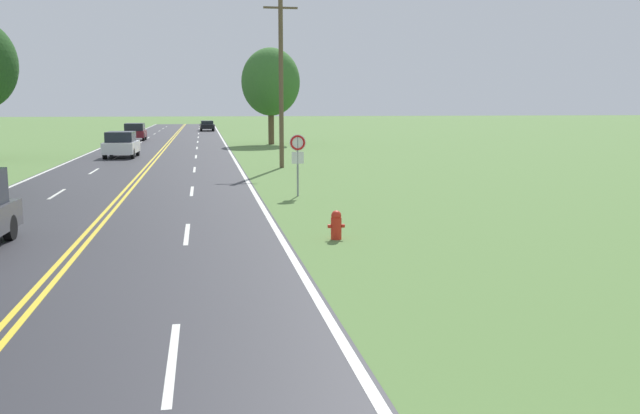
{
  "coord_description": "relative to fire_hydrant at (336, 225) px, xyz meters",
  "views": [
    {
      "loc": [
        2.99,
        -1.27,
        3.36
      ],
      "look_at": [
        5.23,
        11.7,
        1.37
      ],
      "focal_mm": 38.0,
      "sensor_mm": 36.0,
      "label": 1
    }
  ],
  "objects": [
    {
      "name": "car_white_sedan_approaching",
      "position": [
        -8.43,
        28.5,
        0.47
      ],
      "size": [
        2.01,
        4.07,
        1.66
      ],
      "rotation": [
        0.0,
        0.0,
        1.54
      ],
      "color": "black",
      "rests_on": "ground"
    },
    {
      "name": "traffic_sign",
      "position": [
        0.17,
        8.21,
        1.34
      ],
      "size": [
        0.6,
        0.1,
        2.28
      ],
      "color": "gray",
      "rests_on": "ground"
    },
    {
      "name": "tree_left_verge",
      "position": [
        2.53,
        41.61,
        4.89
      ],
      "size": [
        4.95,
        4.95,
        8.13
      ],
      "color": "brown",
      "rests_on": "ground"
    },
    {
      "name": "utility_pole_midground",
      "position": [
        0.91,
        19.8,
        4.27
      ],
      "size": [
        1.8,
        0.24,
        8.97
      ],
      "color": "brown",
      "rests_on": "ground"
    },
    {
      "name": "fire_hydrant",
      "position": [
        0.0,
        0.0,
        0.0
      ],
      "size": [
        0.43,
        0.27,
        0.73
      ],
      "color": "red",
      "rests_on": "ground"
    },
    {
      "name": "car_black_sedan_mid_far",
      "position": [
        -2.69,
        72.94,
        0.33
      ],
      "size": [
        1.91,
        4.72,
        1.31
      ],
      "rotation": [
        0.0,
        0.0,
        -1.53
      ],
      "color": "black",
      "rests_on": "ground"
    },
    {
      "name": "car_maroon_hatchback_mid_near",
      "position": [
        -9.58,
        49.92,
        0.49
      ],
      "size": [
        1.94,
        3.44,
        1.63
      ],
      "rotation": [
        0.0,
        0.0,
        1.57
      ],
      "color": "black",
      "rests_on": "ground"
    }
  ]
}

